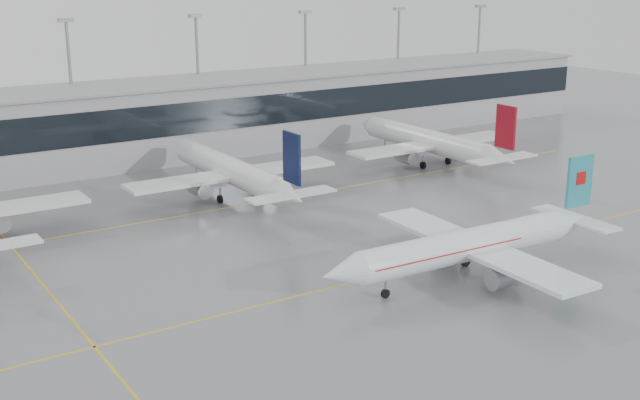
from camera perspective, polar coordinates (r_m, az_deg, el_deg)
ground at (r=82.47m, az=4.55°, el=-5.29°), size 320.00×320.00×0.00m
taxi_line_main at (r=82.47m, az=4.55°, el=-5.29°), size 120.00×0.25×0.01m
taxi_line_north at (r=106.50m, az=-5.27°, el=-0.31°), size 120.00×0.25×0.01m
taxi_line_cross at (r=83.21m, az=-18.91°, el=-5.96°), size 0.25×60.00×0.01m
terminal at (r=133.58m, az=-11.79°, el=5.44°), size 180.00×15.00×12.00m
terminal_glass at (r=126.41m, az=-10.56°, el=5.60°), size 180.00×0.20×5.00m
terminal_roof at (r=132.60m, az=-11.94°, el=8.07°), size 182.00×16.00×0.40m
light_masts at (r=138.03m, az=-12.89°, el=8.80°), size 156.40×1.00×22.60m
air_canada_jet at (r=82.11m, az=10.95°, el=-3.11°), size 34.95×27.52×10.82m
parked_jet_c at (r=108.70m, az=-6.23°, el=2.02°), size 29.64×36.96×11.72m
parked_jet_d at (r=127.80m, az=7.94°, el=4.10°), size 29.64×36.96×11.72m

